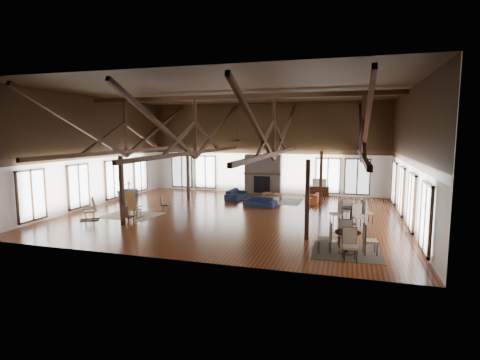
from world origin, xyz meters
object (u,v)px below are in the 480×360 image
(sofa_orange, at_px, (312,198))
(cafe_table_far, at_px, (351,212))
(coffee_table, at_px, (272,194))
(tv_console, at_px, (319,191))
(armchair, at_px, (128,195))
(sofa_navy_left, at_px, (236,194))
(sofa_navy_front, at_px, (260,202))
(cafe_table_near, at_px, (347,238))

(sofa_orange, height_order, cafe_table_far, cafe_table_far)
(coffee_table, xyz_separation_m, tv_console, (2.56, 2.60, -0.09))
(sofa_orange, height_order, coffee_table, sofa_orange)
(armchair, height_order, tv_console, armchair)
(cafe_table_far, bearing_deg, tv_console, 105.41)
(sofa_navy_left, relative_size, coffee_table, 1.52)
(sofa_navy_front, distance_m, cafe_table_far, 5.49)
(coffee_table, bearing_deg, cafe_table_near, -44.14)
(sofa_orange, bearing_deg, coffee_table, -84.15)
(sofa_navy_front, height_order, sofa_navy_left, sofa_navy_left)
(sofa_orange, xyz_separation_m, cafe_table_far, (2.15, -4.68, 0.25))
(sofa_navy_left, distance_m, cafe_table_near, 11.08)
(sofa_navy_front, relative_size, coffee_table, 1.34)
(sofa_navy_left, relative_size, cafe_table_near, 1.01)
(cafe_table_near, xyz_separation_m, cafe_table_far, (0.16, 4.45, -0.01))
(cafe_table_far, bearing_deg, sofa_orange, 114.70)
(sofa_navy_left, distance_m, sofa_orange, 4.59)
(cafe_table_near, bearing_deg, sofa_navy_left, 126.45)
(sofa_navy_front, bearing_deg, sofa_orange, 49.55)
(sofa_navy_left, height_order, sofa_orange, sofa_navy_left)
(sofa_navy_left, height_order, armchair, armchair)
(coffee_table, xyz_separation_m, cafe_table_far, (4.51, -4.50, 0.10))
(sofa_orange, bearing_deg, cafe_table_near, 13.86)
(cafe_table_far, height_order, tv_console, cafe_table_far)
(sofa_orange, height_order, tv_console, tv_console)
(sofa_navy_front, relative_size, cafe_table_far, 0.92)
(sofa_navy_front, height_order, cafe_table_near, cafe_table_near)
(sofa_orange, relative_size, armchair, 1.74)
(coffee_table, relative_size, cafe_table_near, 0.66)
(coffee_table, height_order, tv_console, tv_console)
(sofa_navy_left, xyz_separation_m, cafe_table_near, (6.58, -8.91, 0.22))
(sofa_orange, bearing_deg, sofa_navy_left, -85.77)
(sofa_navy_left, bearing_deg, tv_console, -57.86)
(sofa_navy_front, relative_size, sofa_navy_left, 0.88)
(coffee_table, distance_m, tv_console, 3.65)
(cafe_table_near, bearing_deg, sofa_navy_front, 123.38)
(armchair, height_order, cafe_table_near, cafe_table_near)
(sofa_orange, xyz_separation_m, tv_console, (0.19, 2.42, 0.06))
(sofa_navy_left, xyz_separation_m, coffee_table, (2.23, 0.04, 0.11))
(sofa_navy_front, relative_size, sofa_orange, 1.04)
(sofa_navy_front, bearing_deg, coffee_table, 92.71)
(armchair, relative_size, tv_console, 0.80)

